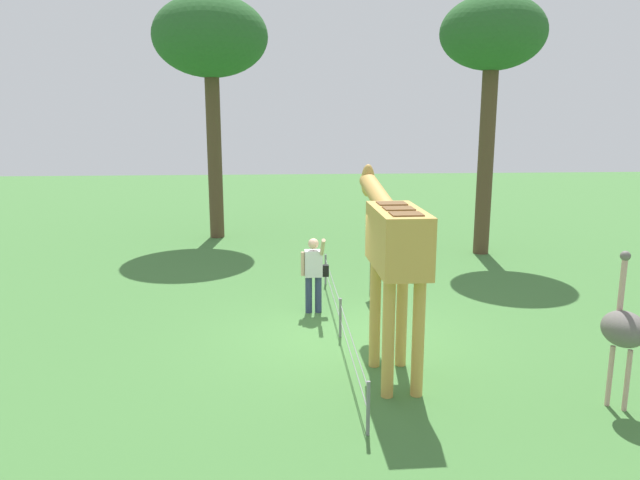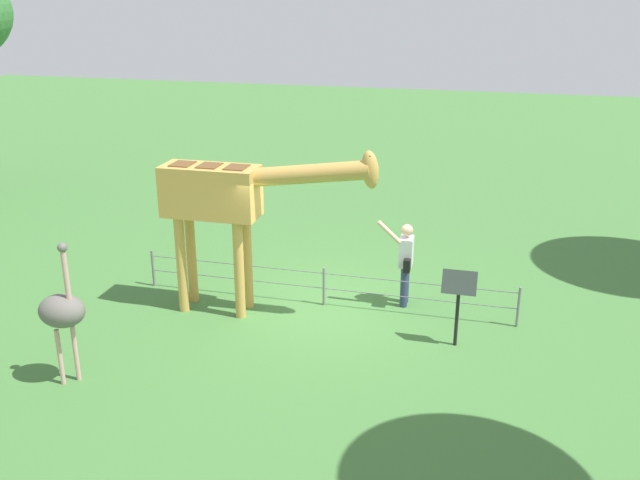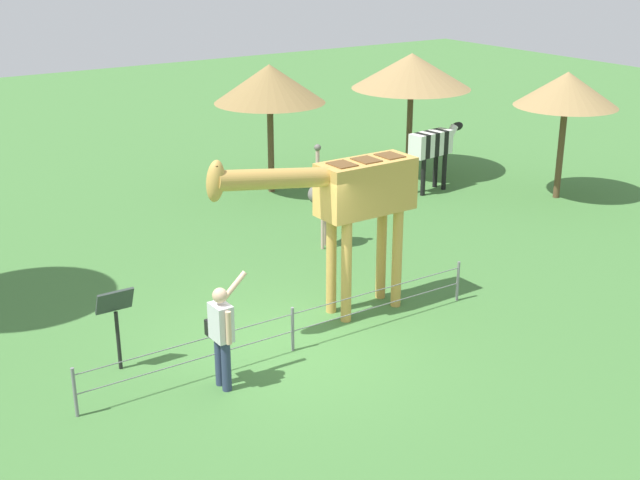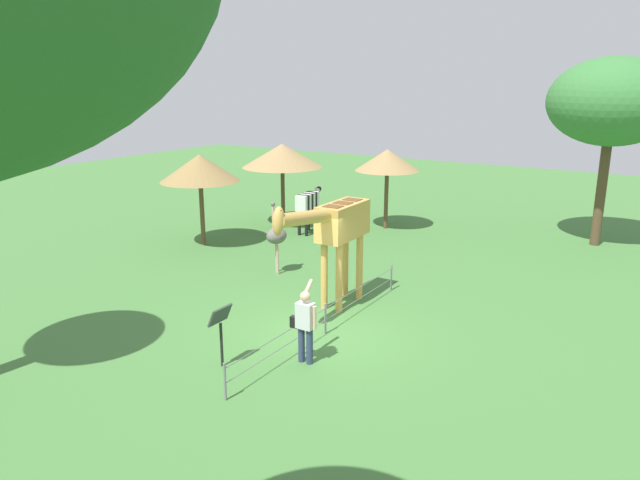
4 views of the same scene
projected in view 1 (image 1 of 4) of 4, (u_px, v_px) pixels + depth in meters
ground_plane at (347, 337)px, 11.27m from camera, size 60.00×60.00×0.00m
giraffe at (393, 242)px, 9.34m from camera, size 3.85×0.73×3.15m
visitor at (314, 271)px, 12.45m from camera, size 0.66×0.58×1.68m
ostrich at (624, 329)px, 8.32m from camera, size 0.70×0.56×2.25m
tree_east at (492, 40)px, 16.70m from camera, size 2.92×2.92×7.27m
tree_northeast at (210, 40)px, 18.95m from camera, size 3.61×3.61×7.69m
info_sign at (371, 255)px, 13.57m from camera, size 0.56×0.21×1.32m
wire_fence at (340, 316)px, 11.17m from camera, size 7.05×0.05×0.75m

